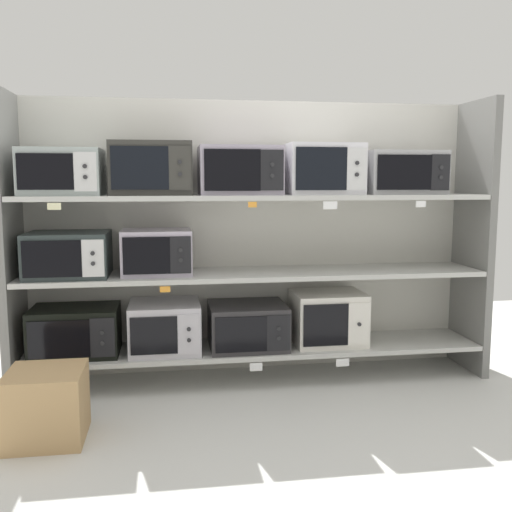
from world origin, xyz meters
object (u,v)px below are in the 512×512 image
(microwave_2, at_px, (247,325))
(microwave_10, at_px, (401,173))
(shipping_carton, at_px, (47,405))
(microwave_4, at_px, (68,254))
(microwave_6, at_px, (63,172))
(microwave_3, at_px, (328,318))
(microwave_7, at_px, (151,169))
(microwave_9, at_px, (322,169))
(microwave_0, at_px, (76,331))
(microwave_8, at_px, (239,171))
(microwave_1, at_px, (165,326))
(microwave_5, at_px, (157,252))

(microwave_2, bearing_deg, microwave_10, -0.00)
(shipping_carton, bearing_deg, microwave_4, 88.76)
(microwave_2, bearing_deg, microwave_6, 179.99)
(microwave_4, bearing_deg, microwave_6, 178.92)
(microwave_3, height_order, microwave_7, microwave_7)
(microwave_6, relative_size, shipping_carton, 1.24)
(microwave_9, bearing_deg, microwave_0, 179.99)
(microwave_7, bearing_deg, microwave_8, -0.02)
(microwave_3, relative_size, microwave_9, 0.98)
(microwave_1, relative_size, microwave_8, 0.87)
(microwave_3, distance_m, microwave_10, 1.05)
(microwave_3, relative_size, microwave_6, 1.00)
(microwave_4, xyz_separation_m, shipping_carton, (-0.02, -0.71, -0.66))
(microwave_1, height_order, microwave_8, microwave_8)
(microwave_10, bearing_deg, microwave_5, -180.00)
(microwave_4, xyz_separation_m, microwave_5, (0.52, -0.00, 0.00))
(microwave_3, distance_m, microwave_6, 1.88)
(microwave_6, xyz_separation_m, microwave_8, (1.05, -0.00, 0.01))
(microwave_2, bearing_deg, shipping_carton, -147.17)
(microwave_5, bearing_deg, microwave_3, 0.01)
(microwave_2, height_order, microwave_10, microwave_10)
(microwave_8, bearing_deg, microwave_6, 179.98)
(microwave_1, distance_m, microwave_3, 1.05)
(microwave_0, xyz_separation_m, shipping_carton, (-0.04, -0.71, -0.19))
(microwave_6, bearing_deg, microwave_10, -0.01)
(microwave_4, relative_size, microwave_6, 1.05)
(microwave_0, height_order, microwave_2, microwave_0)
(microwave_10, bearing_deg, microwave_7, 180.00)
(microwave_3, bearing_deg, microwave_0, 180.00)
(microwave_2, xyz_separation_m, microwave_6, (-1.10, 0.00, 0.97))
(microwave_6, relative_size, microwave_8, 0.91)
(microwave_3, xyz_separation_m, microwave_10, (0.47, -0.00, 0.94))
(microwave_1, relative_size, microwave_3, 0.96)
(microwave_1, xyz_separation_m, microwave_7, (-0.06, -0.00, 0.98))
(microwave_3, relative_size, shipping_carton, 1.23)
(microwave_7, height_order, microwave_9, microwave_7)
(shipping_carton, bearing_deg, microwave_7, 53.95)
(microwave_3, xyz_separation_m, microwave_9, (-0.05, -0.00, 0.96))
(microwave_0, relative_size, microwave_10, 1.05)
(microwave_1, xyz_separation_m, microwave_6, (-0.57, 0.00, 0.95))
(microwave_2, xyz_separation_m, microwave_3, (0.53, 0.00, 0.03))
(microwave_1, relative_size, shipping_carton, 1.19)
(microwave_4, bearing_deg, microwave_9, -0.00)
(microwave_7, height_order, microwave_8, microwave_7)
(microwave_0, distance_m, microwave_4, 0.47)
(microwave_2, distance_m, microwave_6, 1.46)
(microwave_4, height_order, microwave_9, microwave_9)
(microwave_8, bearing_deg, microwave_1, 179.96)
(microwave_5, height_order, microwave_10, microwave_10)
(microwave_9, bearing_deg, microwave_10, 0.01)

